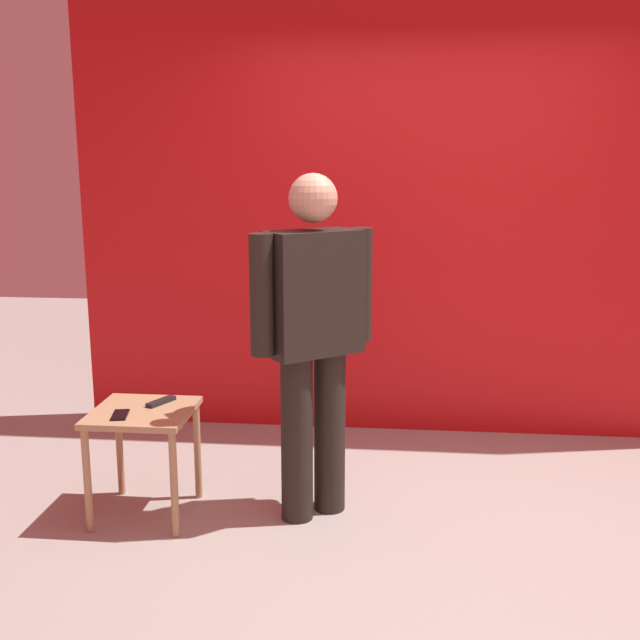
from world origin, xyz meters
name	(u,v)px	position (x,y,z in m)	size (l,w,h in m)	color
ground_plane	(436,555)	(0.00, 0.00, 0.00)	(12.00, 12.00, 0.00)	#9E9991
back_wall_red	(431,168)	(0.00, 1.66, 1.69)	(4.47, 0.12, 3.37)	red
standing_person	(313,330)	(-0.59, 0.35, 0.94)	(0.58, 0.49, 1.67)	black
side_table	(143,427)	(-1.42, 0.26, 0.45)	(0.48, 0.48, 0.55)	tan
cell_phone	(120,415)	(-1.49, 0.16, 0.55)	(0.07, 0.14, 0.01)	black
tv_remote	(161,402)	(-1.35, 0.36, 0.56)	(0.04, 0.17, 0.02)	black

